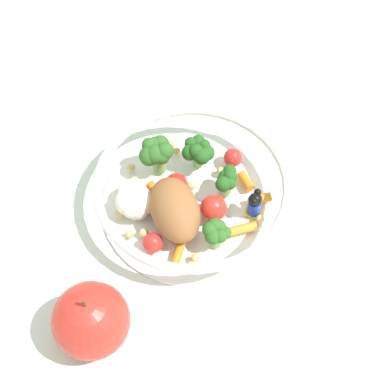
# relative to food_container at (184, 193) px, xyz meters

# --- Properties ---
(ground_plane) EXTENTS (2.40, 2.40, 0.00)m
(ground_plane) POSITION_rel_food_container_xyz_m (0.01, 0.02, -0.03)
(ground_plane) COLOR silver
(food_container) EXTENTS (0.24, 0.24, 0.07)m
(food_container) POSITION_rel_food_container_xyz_m (0.00, 0.00, 0.00)
(food_container) COLOR white
(food_container) RESTS_ON ground_plane
(loose_apple) EXTENTS (0.08, 0.08, 0.09)m
(loose_apple) POSITION_rel_food_container_xyz_m (0.10, -0.16, 0.01)
(loose_apple) COLOR red
(loose_apple) RESTS_ON ground_plane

